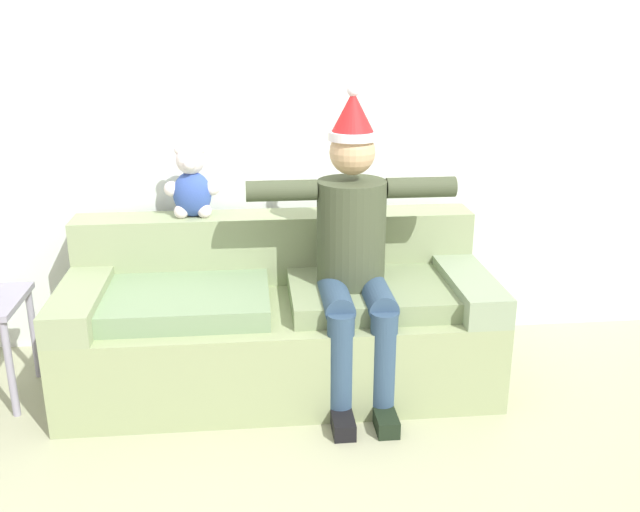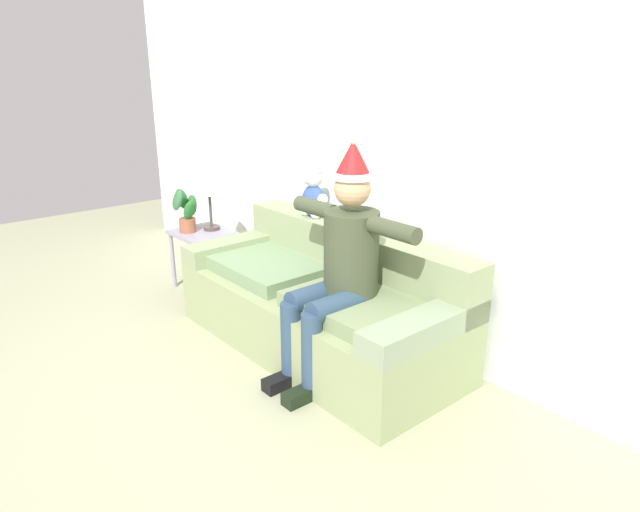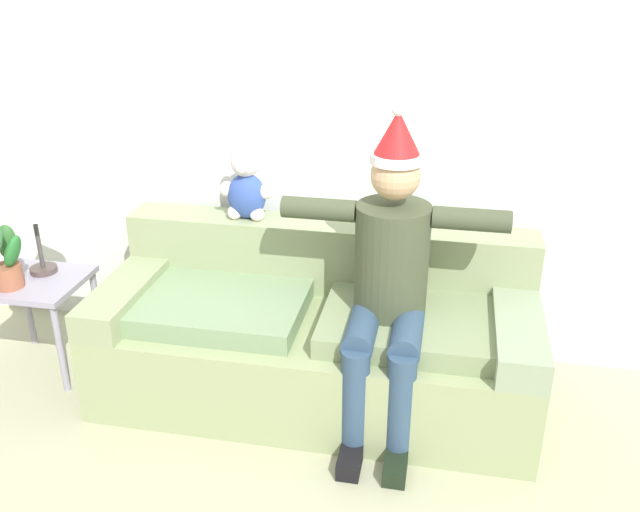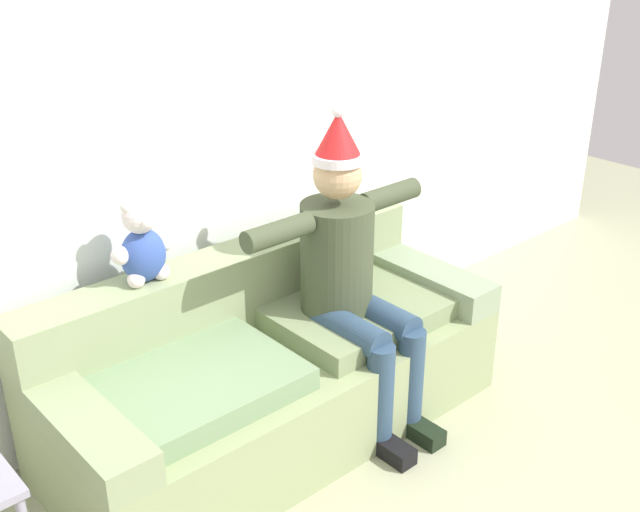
% 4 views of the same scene
% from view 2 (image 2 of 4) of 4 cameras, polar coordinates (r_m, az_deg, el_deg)
% --- Properties ---
extents(ground_plane, '(10.00, 10.00, 0.00)m').
position_cam_2_polar(ground_plane, '(3.62, -12.45, -13.51)').
color(ground_plane, '#A5A884').
extents(back_wall, '(7.00, 0.10, 2.70)m').
position_cam_2_polar(back_wall, '(4.05, 6.08, 10.75)').
color(back_wall, silver).
rests_on(back_wall, ground_plane).
extents(couch, '(2.13, 0.92, 0.81)m').
position_cam_2_polar(couch, '(3.97, 0.14, -4.78)').
color(couch, '#8E9D6C').
rests_on(couch, ground_plane).
extents(person_seated, '(1.02, 0.77, 1.52)m').
position_cam_2_polar(person_seated, '(3.45, 1.99, -0.50)').
color(person_seated, '#404931').
rests_on(person_seated, ground_plane).
extents(teddy_bear, '(0.29, 0.17, 0.38)m').
position_cam_2_polar(teddy_bear, '(4.25, -0.69, 6.19)').
color(teddy_bear, '#3552A6').
rests_on(teddy_bear, couch).
extents(side_table, '(0.49, 0.45, 0.53)m').
position_cam_2_polar(side_table, '(5.05, -11.61, 1.47)').
color(side_table, '#948FA4').
rests_on(side_table, ground_plane).
extents(table_lamp, '(0.24, 0.24, 0.50)m').
position_cam_2_polar(table_lamp, '(4.97, -11.05, 6.88)').
color(table_lamp, '#4B3D3A').
rests_on(table_lamp, side_table).
extents(potted_plant, '(0.23, 0.25, 0.40)m').
position_cam_2_polar(potted_plant, '(5.00, -13.25, 4.39)').
color(potted_plant, '#99583D').
rests_on(potted_plant, side_table).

